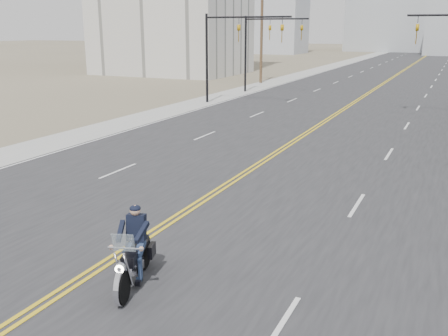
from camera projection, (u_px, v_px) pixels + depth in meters
road at (401, 72)px, 69.62m from camera, size 20.00×200.00×0.01m
sidewalk_left at (320, 69)px, 74.35m from camera, size 3.00×200.00×0.01m
traffic_mast_left at (230, 41)px, 38.89m from camera, size 7.10×0.26×7.00m
traffic_mast_far at (262, 40)px, 46.01m from camera, size 6.10×0.26×7.00m
utility_pole_left at (262, 32)px, 54.13m from camera, size 2.20×0.30×10.50m
haze_bldg_a at (275, 7)px, 120.24m from camera, size 14.00×12.00×22.00m
haze_bldg_d at (389, 1)px, 132.02m from camera, size 20.00×15.00×26.00m
haze_bldg_f at (242, 21)px, 140.28m from camera, size 12.00×12.00×16.00m
motorcyclist at (133, 248)px, 11.57m from camera, size 1.73×2.60×1.88m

